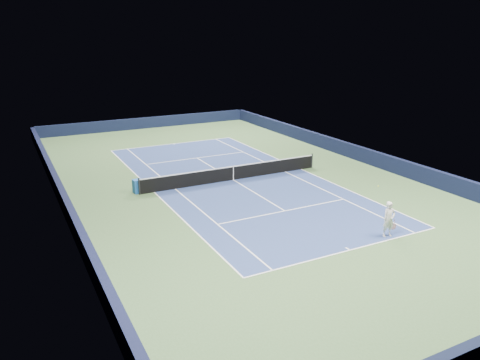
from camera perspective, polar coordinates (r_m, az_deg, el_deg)
name	(u,v)px	position (r m, az deg, el deg)	size (l,w,h in m)	color
ground	(233,180)	(31.34, -0.82, 0.01)	(40.00, 40.00, 0.00)	#3B5931
wall_far	(147,123)	(49.24, -11.28, 6.86)	(22.00, 0.35, 1.10)	black
wall_right	(359,153)	(37.12, 14.32, 3.15)	(0.35, 40.00, 1.10)	#111633
wall_left	(62,197)	(28.30, -20.84, -1.99)	(0.35, 40.00, 1.10)	black
court_surface	(233,180)	(31.34, -0.82, 0.01)	(10.97, 23.77, 0.01)	navy
baseline_far	(173,144)	(41.93, -8.13, 4.40)	(10.97, 0.08, 0.00)	white
baseline_near	(350,250)	(22.09, 13.26, -8.32)	(10.97, 0.08, 0.00)	white
sideline_doubles_right	(301,169)	(34.03, 7.47, 1.31)	(0.08, 23.77, 0.00)	white
sideline_doubles_left	(154,192)	(29.43, -10.42, -1.47)	(0.08, 23.77, 0.00)	white
sideline_singles_right	(285,172)	(33.30, 5.53, 1.01)	(0.08, 23.77, 0.00)	white
sideline_singles_left	(175,189)	(29.82, -7.91, -1.08)	(0.08, 23.77, 0.00)	white
service_line_far	(197,158)	(36.95, -5.27, 2.70)	(8.23, 0.08, 0.00)	white
service_line_near	(285,211)	(26.10, 5.50, -3.77)	(8.23, 0.08, 0.00)	white
center_service_line	(233,180)	(31.34, -0.82, 0.02)	(0.08, 12.80, 0.00)	white
center_mark_far	(174,144)	(41.80, -8.06, 4.36)	(0.08, 0.30, 0.00)	white
center_mark_near	(348,249)	(22.20, 13.01, -8.17)	(0.08, 0.30, 0.00)	white
tennis_net	(233,173)	(31.19, -0.82, 0.89)	(12.90, 0.10, 1.07)	black
sponsor_cube	(138,186)	(29.41, -12.37, -0.74)	(0.61, 0.53, 0.85)	#1D59B2
tennis_player	(389,219)	(23.68, 17.70, -4.58)	(0.82, 1.28, 2.28)	silver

